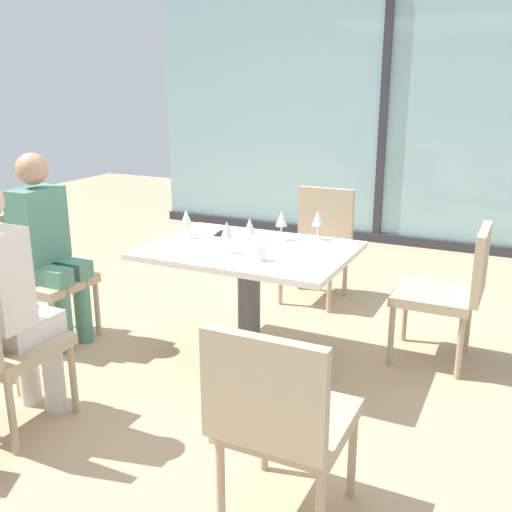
{
  "coord_description": "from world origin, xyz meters",
  "views": [
    {
      "loc": [
        1.48,
        -2.99,
        1.66
      ],
      "look_at": [
        0.0,
        0.1,
        0.65
      ],
      "focal_mm": 40.8,
      "sensor_mm": 36.0,
      "label": 1
    }
  ],
  "objects_px": {
    "person_front_left": "(4,293)",
    "cell_phone_on_table": "(222,233)",
    "chair_far_right": "(452,286)",
    "wine_glass_3": "(318,219)",
    "chair_side_end": "(38,269)",
    "coffee_cup": "(259,253)",
    "chair_front_right": "(280,415)",
    "dining_table_main": "(249,278)",
    "wine_glass_4": "(186,218)",
    "person_side_end": "(47,241)",
    "wine_glass_1": "(227,230)",
    "wine_glass_2": "(250,227)",
    "chair_near_window": "(319,237)",
    "wine_glass_0": "(281,219)"
  },
  "relations": [
    {
      "from": "person_front_left",
      "to": "cell_phone_on_table",
      "type": "relative_size",
      "value": 8.75
    },
    {
      "from": "chair_far_right",
      "to": "cell_phone_on_table",
      "type": "xyz_separation_m",
      "value": [
        -1.42,
        -0.28,
        0.24
      ]
    },
    {
      "from": "chair_far_right",
      "to": "wine_glass_3",
      "type": "height_order",
      "value": "wine_glass_3"
    },
    {
      "from": "wine_glass_1",
      "to": "wine_glass_3",
      "type": "bearing_deg",
      "value": 54.14
    },
    {
      "from": "wine_glass_3",
      "to": "chair_side_end",
      "type": "bearing_deg",
      "value": -157.85
    },
    {
      "from": "wine_glass_4",
      "to": "person_front_left",
      "type": "bearing_deg",
      "value": -104.09
    },
    {
      "from": "wine_glass_1",
      "to": "chair_near_window",
      "type": "bearing_deg",
      "value": 87.35
    },
    {
      "from": "chair_side_end",
      "to": "wine_glass_0",
      "type": "relative_size",
      "value": 4.7
    },
    {
      "from": "chair_front_right",
      "to": "wine_glass_1",
      "type": "bearing_deg",
      "value": 126.3
    },
    {
      "from": "chair_front_right",
      "to": "chair_near_window",
      "type": "distance_m",
      "value": 2.62
    },
    {
      "from": "coffee_cup",
      "to": "chair_far_right",
      "type": "bearing_deg",
      "value": 36.87
    },
    {
      "from": "wine_glass_0",
      "to": "cell_phone_on_table",
      "type": "distance_m",
      "value": 0.43
    },
    {
      "from": "chair_near_window",
      "to": "wine_glass_1",
      "type": "relative_size",
      "value": 4.7
    },
    {
      "from": "chair_front_right",
      "to": "wine_glass_3",
      "type": "height_order",
      "value": "wine_glass_3"
    },
    {
      "from": "chair_far_right",
      "to": "cell_phone_on_table",
      "type": "distance_m",
      "value": 1.46
    },
    {
      "from": "person_side_end",
      "to": "wine_glass_0",
      "type": "height_order",
      "value": "person_side_end"
    },
    {
      "from": "person_front_left",
      "to": "person_side_end",
      "type": "distance_m",
      "value": 0.98
    },
    {
      "from": "chair_near_window",
      "to": "person_front_left",
      "type": "relative_size",
      "value": 0.69
    },
    {
      "from": "person_front_left",
      "to": "wine_glass_3",
      "type": "distance_m",
      "value": 1.84
    },
    {
      "from": "chair_side_end",
      "to": "wine_glass_1",
      "type": "xyz_separation_m",
      "value": [
        1.32,
        0.18,
        0.37
      ]
    },
    {
      "from": "coffee_cup",
      "to": "cell_phone_on_table",
      "type": "relative_size",
      "value": 0.62
    },
    {
      "from": "chair_side_end",
      "to": "wine_glass_3",
      "type": "relative_size",
      "value": 4.7
    },
    {
      "from": "chair_near_window",
      "to": "wine_glass_1",
      "type": "bearing_deg",
      "value": -92.65
    },
    {
      "from": "chair_side_end",
      "to": "wine_glass_4",
      "type": "bearing_deg",
      "value": 21.02
    },
    {
      "from": "person_front_left",
      "to": "coffee_cup",
      "type": "bearing_deg",
      "value": 45.49
    },
    {
      "from": "wine_glass_3",
      "to": "coffee_cup",
      "type": "bearing_deg",
      "value": -103.17
    },
    {
      "from": "chair_far_right",
      "to": "wine_glass_2",
      "type": "bearing_deg",
      "value": -155.06
    },
    {
      "from": "wine_glass_1",
      "to": "wine_glass_3",
      "type": "height_order",
      "value": "same"
    },
    {
      "from": "dining_table_main",
      "to": "cell_phone_on_table",
      "type": "height_order",
      "value": "cell_phone_on_table"
    },
    {
      "from": "chair_side_end",
      "to": "dining_table_main",
      "type": "bearing_deg",
      "value": 13.39
    },
    {
      "from": "dining_table_main",
      "to": "wine_glass_4",
      "type": "distance_m",
      "value": 0.56
    },
    {
      "from": "chair_side_end",
      "to": "person_side_end",
      "type": "height_order",
      "value": "person_side_end"
    },
    {
      "from": "dining_table_main",
      "to": "wine_glass_1",
      "type": "bearing_deg",
      "value": -113.33
    },
    {
      "from": "coffee_cup",
      "to": "cell_phone_on_table",
      "type": "bearing_deg",
      "value": 137.17
    },
    {
      "from": "chair_far_right",
      "to": "chair_near_window",
      "type": "bearing_deg",
      "value": 145.77
    },
    {
      "from": "person_side_end",
      "to": "wine_glass_1",
      "type": "xyz_separation_m",
      "value": [
        1.22,
        0.18,
        0.16
      ]
    },
    {
      "from": "chair_far_right",
      "to": "wine_glass_4",
      "type": "distance_m",
      "value": 1.68
    },
    {
      "from": "chair_far_right",
      "to": "chair_front_right",
      "type": "height_order",
      "value": "same"
    },
    {
      "from": "dining_table_main",
      "to": "wine_glass_4",
      "type": "relative_size",
      "value": 6.54
    },
    {
      "from": "dining_table_main",
      "to": "chair_far_right",
      "type": "relative_size",
      "value": 1.39
    },
    {
      "from": "chair_front_right",
      "to": "person_front_left",
      "type": "bearing_deg",
      "value": 175.82
    },
    {
      "from": "dining_table_main",
      "to": "wine_glass_4",
      "type": "height_order",
      "value": "wine_glass_4"
    },
    {
      "from": "wine_glass_1",
      "to": "wine_glass_3",
      "type": "xyz_separation_m",
      "value": [
        0.37,
        0.51,
        0.0
      ]
    },
    {
      "from": "chair_near_window",
      "to": "person_front_left",
      "type": "height_order",
      "value": "person_front_left"
    },
    {
      "from": "chair_side_end",
      "to": "chair_front_right",
      "type": "xyz_separation_m",
      "value": [
        2.14,
        -0.93,
        0.0
      ]
    },
    {
      "from": "cell_phone_on_table",
      "to": "wine_glass_1",
      "type": "bearing_deg",
      "value": -67.85
    },
    {
      "from": "wine_glass_2",
      "to": "chair_front_right",
      "type": "bearing_deg",
      "value": -59.43
    },
    {
      "from": "chair_side_end",
      "to": "chair_far_right",
      "type": "bearing_deg",
      "value": 18.25
    },
    {
      "from": "chair_side_end",
      "to": "wine_glass_2",
      "type": "bearing_deg",
      "value": 12.6
    },
    {
      "from": "wine_glass_3",
      "to": "wine_glass_0",
      "type": "bearing_deg",
      "value": -150.44
    }
  ]
}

